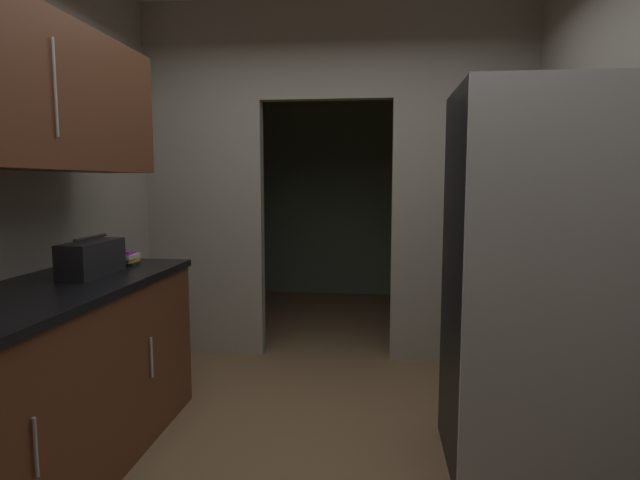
% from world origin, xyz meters
% --- Properties ---
extents(ground, '(20.00, 20.00, 0.00)m').
position_xyz_m(ground, '(0.00, 0.00, 0.00)').
color(ground, brown).
extents(kitchen_partition, '(3.06, 0.12, 2.83)m').
position_xyz_m(kitchen_partition, '(0.02, 1.77, 1.54)').
color(kitchen_partition, '#9E998C').
rests_on(kitchen_partition, ground).
extents(adjoining_room_shell, '(3.06, 2.47, 2.83)m').
position_xyz_m(adjoining_room_shell, '(0.00, 3.45, 1.41)').
color(adjoining_room_shell, slate).
rests_on(adjoining_room_shell, ground).
extents(refrigerator, '(0.81, 0.76, 1.86)m').
position_xyz_m(refrigerator, '(1.11, 0.19, 0.93)').
color(refrigerator, black).
rests_on(refrigerator, ground).
extents(lower_cabinet_run, '(0.69, 2.16, 0.93)m').
position_xyz_m(lower_cabinet_run, '(-1.18, -0.28, 0.47)').
color(lower_cabinet_run, brown).
rests_on(lower_cabinet_run, ground).
extents(upper_cabinet_counterside, '(0.36, 1.94, 0.68)m').
position_xyz_m(upper_cabinet_counterside, '(-1.18, -0.28, 1.81)').
color(upper_cabinet_counterside, brown).
extents(boombox, '(0.17, 0.43, 0.21)m').
position_xyz_m(boombox, '(-1.16, 0.19, 1.02)').
color(boombox, black).
rests_on(boombox, lower_cabinet_run).
extents(book_stack, '(0.13, 0.15, 0.09)m').
position_xyz_m(book_stack, '(-1.13, 0.52, 0.97)').
color(book_stack, black).
rests_on(book_stack, lower_cabinet_run).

